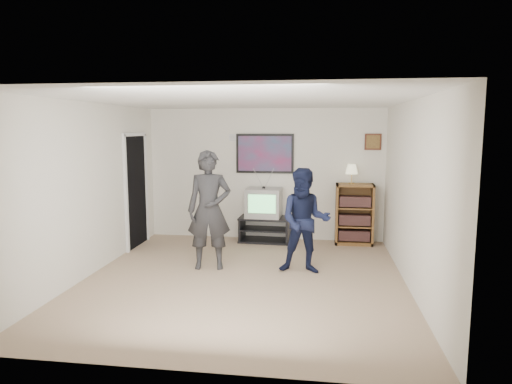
% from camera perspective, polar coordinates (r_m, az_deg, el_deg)
% --- Properties ---
extents(room_shell, '(4.51, 5.00, 2.51)m').
position_cam_1_polar(room_shell, '(6.63, -1.12, 0.37)').
color(room_shell, '#93775D').
rests_on(room_shell, ground).
extents(media_stand, '(0.97, 0.57, 0.47)m').
position_cam_1_polar(media_stand, '(8.64, 1.12, -4.66)').
color(media_stand, black).
rests_on(media_stand, room_shell).
extents(crt_television, '(0.66, 0.56, 0.54)m').
position_cam_1_polar(crt_television, '(8.55, 0.97, -1.33)').
color(crt_television, gray).
rests_on(crt_television, media_stand).
extents(bookshelf, '(0.68, 0.39, 1.12)m').
position_cam_1_polar(bookshelf, '(8.59, 12.18, -2.72)').
color(bookshelf, brown).
rests_on(bookshelf, room_shell).
extents(table_lamp, '(0.22, 0.22, 0.36)m').
position_cam_1_polar(table_lamp, '(8.51, 11.86, 2.21)').
color(table_lamp, beige).
rests_on(table_lamp, bookshelf).
extents(person_tall, '(0.72, 0.54, 1.80)m').
position_cam_1_polar(person_tall, '(6.93, -5.86, -2.25)').
color(person_tall, '#262527').
rests_on(person_tall, room_shell).
extents(person_short, '(0.76, 0.59, 1.56)m').
position_cam_1_polar(person_short, '(6.74, 6.13, -3.62)').
color(person_short, black).
rests_on(person_short, room_shell).
extents(controller_left, '(0.03, 0.11, 0.03)m').
position_cam_1_polar(controller_left, '(7.10, -5.89, -0.29)').
color(controller_left, white).
rests_on(controller_left, person_tall).
extents(controller_right, '(0.04, 0.12, 0.04)m').
position_cam_1_polar(controller_right, '(6.89, 6.71, -0.73)').
color(controller_right, white).
rests_on(controller_right, person_short).
extents(poster, '(1.10, 0.03, 0.75)m').
position_cam_1_polar(poster, '(8.69, 1.11, 4.82)').
color(poster, black).
rests_on(poster, room_shell).
extents(air_vent, '(0.28, 0.02, 0.14)m').
position_cam_1_polar(air_vent, '(8.77, -2.48, 6.81)').
color(air_vent, white).
rests_on(air_vent, room_shell).
extents(small_picture, '(0.30, 0.03, 0.30)m').
position_cam_1_polar(small_picture, '(8.68, 14.41, 6.09)').
color(small_picture, '#472216').
rests_on(small_picture, room_shell).
extents(doorway, '(0.03, 0.85, 2.00)m').
position_cam_1_polar(doorway, '(8.48, -14.81, 0.07)').
color(doorway, black).
rests_on(doorway, room_shell).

